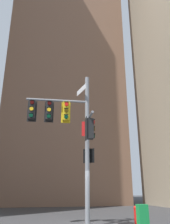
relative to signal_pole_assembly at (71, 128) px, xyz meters
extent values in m
cube|color=brown|center=(1.65, 21.00, 17.71)|extent=(14.79, 14.79, 44.71)
cylinder|color=gray|center=(0.88, 0.06, -0.84)|extent=(0.22, 0.22, 7.61)
cylinder|color=gray|center=(-0.73, 0.18, 1.49)|extent=(3.23, 0.35, 0.12)
cylinder|color=gray|center=(0.81, -0.78, 0.38)|extent=(0.24, 1.69, 0.12)
cube|color=gold|center=(-0.24, 0.33, 0.89)|extent=(0.48, 0.06, 1.14)
cube|color=gold|center=(-0.25, 0.14, 0.89)|extent=(0.36, 0.36, 1.00)
cylinder|color=red|center=(-0.26, -0.06, 1.24)|extent=(0.20, 0.07, 0.20)
cube|color=black|center=(-0.26, -0.06, 1.36)|extent=(0.22, 0.09, 0.02)
cylinder|color=#3C2C06|center=(-0.26, -0.06, 0.89)|extent=(0.20, 0.07, 0.20)
cube|color=black|center=(-0.26, -0.06, 1.01)|extent=(0.22, 0.09, 0.02)
cylinder|color=#06311C|center=(-0.26, -0.06, 0.54)|extent=(0.20, 0.07, 0.20)
cube|color=black|center=(-0.26, -0.06, 0.66)|extent=(0.22, 0.09, 0.02)
cube|color=black|center=(-1.12, 0.39, 0.89)|extent=(0.48, 0.06, 1.14)
cube|color=black|center=(-1.14, 0.20, 0.89)|extent=(0.36, 0.36, 1.00)
cylinder|color=#360605|center=(-1.15, 0.00, 1.24)|extent=(0.20, 0.07, 0.20)
cube|color=black|center=(-1.15, 0.00, 1.36)|extent=(0.22, 0.09, 0.02)
cylinder|color=yellow|center=(-1.15, 0.00, 0.89)|extent=(0.20, 0.07, 0.20)
cube|color=black|center=(-1.15, 0.00, 1.01)|extent=(0.22, 0.09, 0.02)
cylinder|color=#06311C|center=(-1.15, 0.00, 0.54)|extent=(0.20, 0.07, 0.20)
cube|color=black|center=(-1.15, 0.00, 0.66)|extent=(0.22, 0.09, 0.02)
cube|color=black|center=(-2.01, 0.46, 0.89)|extent=(0.48, 0.06, 1.14)
cube|color=black|center=(-2.02, 0.27, 0.89)|extent=(0.36, 0.36, 1.00)
cylinder|color=#360605|center=(-2.03, 0.07, 1.24)|extent=(0.20, 0.07, 0.20)
cube|color=black|center=(-2.03, 0.06, 1.36)|extent=(0.22, 0.09, 0.02)
cylinder|color=yellow|center=(-2.03, 0.07, 0.89)|extent=(0.20, 0.07, 0.20)
cube|color=black|center=(-2.03, 0.06, 1.01)|extent=(0.22, 0.09, 0.02)
cylinder|color=#06311C|center=(-2.03, 0.07, 0.54)|extent=(0.20, 0.07, 0.20)
cube|color=black|center=(-2.03, 0.06, 0.66)|extent=(0.22, 0.09, 0.02)
cube|color=black|center=(0.63, -0.77, -0.22)|extent=(0.06, 0.48, 1.14)
cube|color=black|center=(0.81, -0.78, -0.22)|extent=(0.36, 0.36, 1.00)
cylinder|color=red|center=(1.01, -0.80, 0.13)|extent=(0.07, 0.20, 0.20)
cube|color=black|center=(1.02, -0.80, 0.25)|extent=(0.09, 0.22, 0.02)
cylinder|color=#3C2C06|center=(1.01, -0.80, -0.22)|extent=(0.07, 0.20, 0.20)
cube|color=black|center=(1.02, -0.80, -0.10)|extent=(0.09, 0.22, 0.02)
cylinder|color=#06311C|center=(1.01, -0.80, -0.57)|extent=(0.07, 0.20, 0.20)
cube|color=black|center=(1.02, -0.80, -0.45)|extent=(0.09, 0.22, 0.02)
cube|color=white|center=(0.53, -0.01, 2.15)|extent=(0.26, 1.18, 0.28)
cube|color=#19479E|center=(0.53, -0.01, 2.15)|extent=(0.25, 1.14, 0.24)
cube|color=red|center=(0.95, 0.27, 0.07)|extent=(0.61, 0.24, 0.80)
cube|color=white|center=(0.95, 0.27, 0.07)|extent=(0.57, 0.22, 0.76)
cube|color=black|center=(1.00, 0.24, -1.37)|extent=(0.51, 0.35, 0.72)
cube|color=white|center=(1.00, 0.24, -1.37)|extent=(0.47, 0.32, 0.68)
cylinder|color=red|center=(3.48, 0.43, -4.30)|extent=(0.22, 0.22, 0.69)
sphere|color=red|center=(3.48, 0.43, -3.90)|extent=(0.23, 0.23, 0.23)
cylinder|color=red|center=(3.64, 0.43, -4.27)|extent=(0.10, 0.09, 0.09)
cube|color=#198C3F|center=(3.05, -1.20, -4.14)|extent=(0.44, 0.36, 1.01)
cube|color=black|center=(3.28, -1.20, -3.94)|extent=(0.01, 0.29, 0.36)
camera|label=1|loc=(-1.72, -11.38, -3.04)|focal=37.10mm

